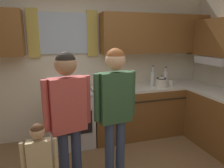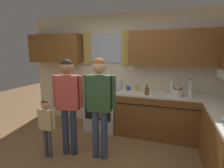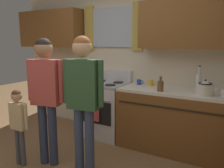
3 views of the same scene
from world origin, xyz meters
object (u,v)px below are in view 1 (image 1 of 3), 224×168
bottle_squat_brown (132,85)px  mug_mustard_yellow (111,84)px  mug_ceramic_white (171,83)px  bottle_tall_clear (152,78)px  mug_cobalt_blue (101,85)px  bottle_milk_white (165,77)px  small_child (40,161)px  stove_oven (71,117)px  stovetop_kettle (161,82)px  adult_in_plaid (115,103)px  adult_holding_child (68,110)px

bottle_squat_brown → mug_mustard_yellow: 0.42m
mug_ceramic_white → bottle_tall_clear: bearing=165.8°
bottle_tall_clear → mug_cobalt_blue: 0.94m
bottle_milk_white → small_child: 2.74m
stove_oven → stovetop_kettle: stovetop_kettle is taller
bottle_milk_white → stovetop_kettle: bottle_milk_white is taller
bottle_tall_clear → mug_cobalt_blue: bearing=170.7°
bottle_milk_white → mug_cobalt_blue: (-1.26, 0.01, -0.08)m
adult_in_plaid → bottle_tall_clear: bearing=46.6°
bottle_squat_brown → bottle_milk_white: size_ratio=0.65×
stove_oven → small_child: (-0.43, -1.40, 0.16)m
bottle_milk_white → small_child: bearing=-145.6°
mug_mustard_yellow → adult_holding_child: (-0.87, -1.35, 0.08)m
adult_holding_child → mug_ceramic_white: bearing=29.8°
stove_oven → mug_cobalt_blue: bearing=14.3°
mug_ceramic_white → mug_cobalt_blue: size_ratio=1.09×
bottle_squat_brown → mug_ceramic_white: bearing=5.8°
bottle_squat_brown → bottle_tall_clear: (0.47, 0.17, 0.06)m
stovetop_kettle → small_child: size_ratio=0.28×
stovetop_kettle → bottle_milk_white: bearing=48.6°
mug_ceramic_white → mug_cobalt_blue: mug_ceramic_white is taller
mug_mustard_yellow → small_child: (-1.17, -1.56, -0.32)m
stove_oven → mug_ceramic_white: size_ratio=8.76×
bottle_squat_brown → mug_mustard_yellow: size_ratio=1.71×
adult_holding_child → bottle_squat_brown: bearing=42.3°
stove_oven → bottle_milk_white: size_ratio=3.51×
bottle_tall_clear → small_child: 2.39m
mug_cobalt_blue → adult_holding_child: (-0.68, -1.34, 0.08)m
bottle_tall_clear → mug_ceramic_white: 0.36m
bottle_tall_clear → mug_ceramic_white: (0.33, -0.08, -0.09)m
stove_oven → adult_in_plaid: 1.34m
adult_in_plaid → bottle_milk_white: bearing=42.0°
bottle_milk_white → adult_in_plaid: adult_in_plaid is taller
bottle_tall_clear → stovetop_kettle: size_ratio=1.34×
adult_in_plaid → mug_mustard_yellow: bearing=75.1°
mug_cobalt_blue → small_child: size_ratio=0.12×
mug_cobalt_blue → small_child: 1.85m
mug_cobalt_blue → adult_holding_child: bearing=-116.9°
stove_oven → stovetop_kettle: size_ratio=4.02×
bottle_squat_brown → bottle_tall_clear: 0.50m
bottle_milk_white → adult_in_plaid: size_ratio=0.19×
small_child → mug_ceramic_white: bearing=30.5°
stovetop_kettle → mug_ceramic_white: bearing=11.9°
stove_oven → adult_in_plaid: size_ratio=0.67×
mug_mustard_yellow → bottle_tall_clear: bearing=-12.5°
bottle_milk_white → stovetop_kettle: 0.36m
bottle_tall_clear → bottle_milk_white: bearing=21.9°
bottle_milk_white → mug_ceramic_white: bottle_milk_white is taller
stove_oven → mug_ceramic_white: bearing=-3.0°
bottle_milk_white → mug_mustard_yellow: 1.07m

